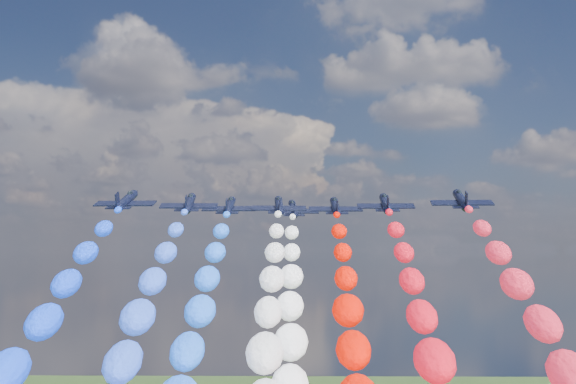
# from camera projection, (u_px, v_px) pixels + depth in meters

# --- Properties ---
(jet_0) EXTENTS (10.48, 13.77, 6.83)m
(jet_0) POSITION_uv_depth(u_px,v_px,m) (126.00, 201.00, 120.95)
(jet_0) COLOR black
(jet_1) EXTENTS (10.19, 13.56, 6.83)m
(jet_1) POSITION_uv_depth(u_px,v_px,m) (189.00, 203.00, 127.30)
(jet_1) COLOR black
(jet_2) EXTENTS (9.81, 13.29, 6.83)m
(jet_2) POSITION_uv_depth(u_px,v_px,m) (230.00, 206.00, 135.84)
(jet_2) COLOR black
(jet_3) EXTENTS (10.36, 13.68, 6.83)m
(jet_3) POSITION_uv_depth(u_px,v_px,m) (279.00, 206.00, 134.42)
(jet_3) COLOR black
(jet_4) EXTENTS (10.43, 13.73, 6.83)m
(jet_4) POSITION_uv_depth(u_px,v_px,m) (293.00, 209.00, 144.59)
(jet_4) COLOR black
(jet_5) EXTENTS (10.03, 13.45, 6.83)m
(jet_5) POSITION_uv_depth(u_px,v_px,m) (335.00, 207.00, 137.00)
(jet_5) COLOR black
(jet_6) EXTENTS (9.94, 13.39, 6.83)m
(jet_6) POSITION_uv_depth(u_px,v_px,m) (385.00, 203.00, 128.00)
(jet_6) COLOR black
(jet_7) EXTENTS (10.26, 13.61, 6.83)m
(jet_7) POSITION_uv_depth(u_px,v_px,m) (461.00, 200.00, 119.21)
(jet_7) COLOR black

